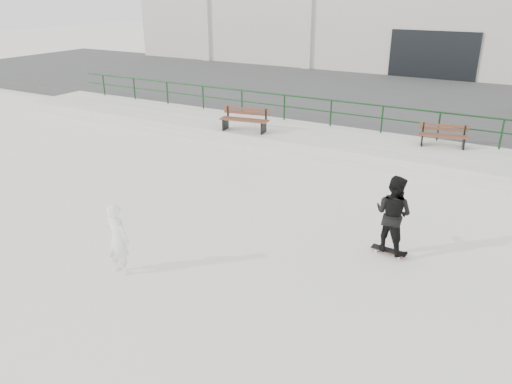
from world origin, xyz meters
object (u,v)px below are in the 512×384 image
Objects in this scene: skateboard at (389,251)px; standing_skater at (393,214)px; seated_skater at (118,239)px; bench_right at (443,136)px; bench_left at (245,120)px.

standing_skater is (0.00, 0.00, 0.89)m from skateboard.
skateboard is 5.83m from seated_skater.
bench_right reaches higher than skateboard.
skateboard is 0.45× the size of standing_skater.
bench_left is at bearing 145.90° from skateboard.
bench_left is 1.15× the size of bench_right.
standing_skater is at bearing -48.36° from bench_left.
seated_skater is (2.51, -9.17, -0.15)m from bench_left.
standing_skater is 1.14× the size of seated_skater.
seated_skater is at bearing -84.57° from bench_left.
bench_right is at bearing 3.66° from bench_left.
bench_left is 9.08m from standing_skater.
standing_skater is at bearing 4.38° from skateboard.
seated_skater is (-4.28, -10.81, -0.09)m from bench_right.
bench_right is 1.07× the size of seated_skater.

